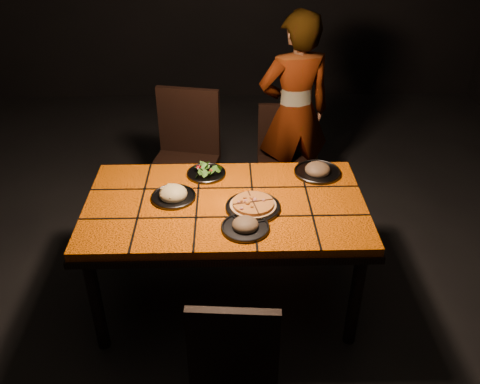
{
  "coord_description": "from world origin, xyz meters",
  "views": [
    {
      "loc": [
        0.02,
        -2.42,
        2.36
      ],
      "look_at": [
        0.08,
        -0.01,
        0.82
      ],
      "focal_mm": 38.0,
      "sensor_mm": 36.0,
      "label": 1
    }
  ],
  "objects_px": {
    "dining_table": "(225,213)",
    "diner": "(294,113)",
    "plate_pasta": "(173,195)",
    "plate_pizza": "(253,206)",
    "chair_near": "(235,353)",
    "chair_far_left": "(186,150)",
    "chair_far_right": "(283,153)"
  },
  "relations": [
    {
      "from": "diner",
      "to": "plate_pizza",
      "type": "bearing_deg",
      "value": 61.59
    },
    {
      "from": "plate_pizza",
      "to": "diner",
      "type": "bearing_deg",
      "value": 73.22
    },
    {
      "from": "diner",
      "to": "chair_far_left",
      "type": "bearing_deg",
      "value": 3.93
    },
    {
      "from": "chair_near",
      "to": "chair_far_left",
      "type": "xyz_separation_m",
      "value": [
        -0.33,
        1.81,
        0.09
      ]
    },
    {
      "from": "dining_table",
      "to": "diner",
      "type": "bearing_deg",
      "value": 65.66
    },
    {
      "from": "plate_pizza",
      "to": "plate_pasta",
      "type": "bearing_deg",
      "value": 165.5
    },
    {
      "from": "chair_far_left",
      "to": "diner",
      "type": "relative_size",
      "value": 0.66
    },
    {
      "from": "chair_far_right",
      "to": "diner",
      "type": "xyz_separation_m",
      "value": [
        0.09,
        0.11,
        0.29
      ]
    },
    {
      "from": "dining_table",
      "to": "chair_far_left",
      "type": "bearing_deg",
      "value": 107.3
    },
    {
      "from": "dining_table",
      "to": "diner",
      "type": "height_order",
      "value": "diner"
    },
    {
      "from": "plate_pasta",
      "to": "chair_far_left",
      "type": "bearing_deg",
      "value": 89.67
    },
    {
      "from": "chair_near",
      "to": "plate_pizza",
      "type": "distance_m",
      "value": 0.85
    },
    {
      "from": "chair_far_left",
      "to": "dining_table",
      "type": "bearing_deg",
      "value": -60.7
    },
    {
      "from": "plate_pasta",
      "to": "dining_table",
      "type": "bearing_deg",
      "value": -9.05
    },
    {
      "from": "plate_pizza",
      "to": "plate_pasta",
      "type": "xyz_separation_m",
      "value": [
        -0.46,
        0.12,
        0.0
      ]
    },
    {
      "from": "dining_table",
      "to": "plate_pizza",
      "type": "distance_m",
      "value": 0.2
    },
    {
      "from": "chair_far_right",
      "to": "plate_pasta",
      "type": "xyz_separation_m",
      "value": [
        -0.75,
        -1.02,
        0.28
      ]
    },
    {
      "from": "chair_near",
      "to": "diner",
      "type": "bearing_deg",
      "value": -99.34
    },
    {
      "from": "chair_far_right",
      "to": "plate_pasta",
      "type": "height_order",
      "value": "chair_far_right"
    },
    {
      "from": "chair_far_left",
      "to": "chair_far_right",
      "type": "distance_m",
      "value": 0.76
    },
    {
      "from": "dining_table",
      "to": "chair_near",
      "type": "distance_m",
      "value": 0.89
    },
    {
      "from": "chair_near",
      "to": "chair_far_left",
      "type": "bearing_deg",
      "value": -75.37
    },
    {
      "from": "chair_far_left",
      "to": "plate_pizza",
      "type": "height_order",
      "value": "chair_far_left"
    },
    {
      "from": "diner",
      "to": "plate_pasta",
      "type": "height_order",
      "value": "diner"
    },
    {
      "from": "chair_near",
      "to": "chair_far_left",
      "type": "distance_m",
      "value": 1.85
    },
    {
      "from": "chair_near",
      "to": "chair_far_right",
      "type": "relative_size",
      "value": 1.01
    },
    {
      "from": "diner",
      "to": "plate_pasta",
      "type": "distance_m",
      "value": 1.4
    },
    {
      "from": "plate_pasta",
      "to": "plate_pizza",
      "type": "bearing_deg",
      "value": -14.5
    },
    {
      "from": "chair_far_right",
      "to": "plate_pizza",
      "type": "xyz_separation_m",
      "value": [
        -0.29,
        -1.14,
        0.28
      ]
    },
    {
      "from": "chair_far_right",
      "to": "chair_near",
      "type": "bearing_deg",
      "value": -100.35
    },
    {
      "from": "diner",
      "to": "plate_pizza",
      "type": "relative_size",
      "value": 5.0
    },
    {
      "from": "dining_table",
      "to": "plate_pasta",
      "type": "xyz_separation_m",
      "value": [
        -0.3,
        0.05,
        0.1
      ]
    }
  ]
}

